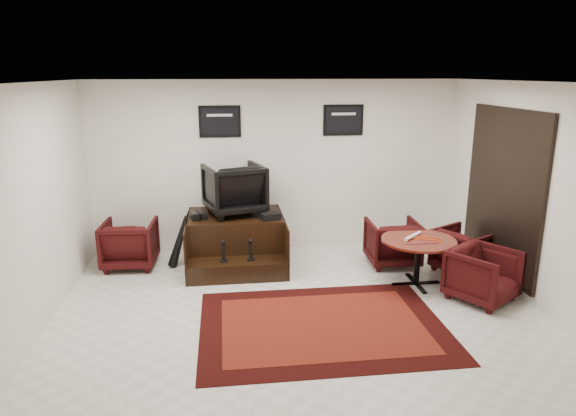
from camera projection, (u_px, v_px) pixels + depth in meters
The scene contains 16 objects.
ground at pixel (298, 313), 6.40m from camera, with size 6.00×6.00×0.00m, color silver.
room_shell at pixel (331, 169), 6.11m from camera, with size 6.02×5.02×2.81m.
area_rug at pixel (322, 325), 6.07m from camera, with size 2.88×2.16×0.01m.
shine_podium at pixel (236, 241), 8.01m from camera, with size 1.47×1.52×0.76m.
shine_chair at pixel (234, 187), 7.94m from camera, with size 0.84×0.79×0.87m, color black.
shoes_pair at pixel (198, 215), 7.77m from camera, with size 0.29×0.33×0.11m.
polish_kit at pixel (271, 216), 7.72m from camera, with size 0.28×0.19×0.10m, color black.
umbrella_black at pixel (181, 238), 7.79m from camera, with size 0.34×0.13×0.92m, color black, non-canonical shape.
umbrella_hooked at pixel (178, 240), 7.84m from camera, with size 0.31×0.12×0.84m, color black, non-canonical shape.
armchair_side at pixel (130, 241), 7.85m from camera, with size 0.78×0.73×0.80m, color black.
meeting_table at pixel (418, 245), 7.11m from camera, with size 1.02×1.02×0.67m.
table_chair_back at pixel (393, 240), 7.94m from camera, with size 0.75×0.71×0.78m, color black.
table_chair_window at pixel (464, 248), 7.63m from camera, with size 0.72×0.67×0.74m, color black.
table_chair_corner at pixel (483, 272), 6.67m from camera, with size 0.75×0.70×0.77m, color black.
paper_roll at pixel (413, 236), 7.15m from camera, with size 0.05×0.05×0.42m, color white.
table_clutter at pixel (424, 239), 7.07m from camera, with size 0.56×0.38×0.01m.
Camera 1 is at (-0.87, -5.79, 2.91)m, focal length 32.00 mm.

